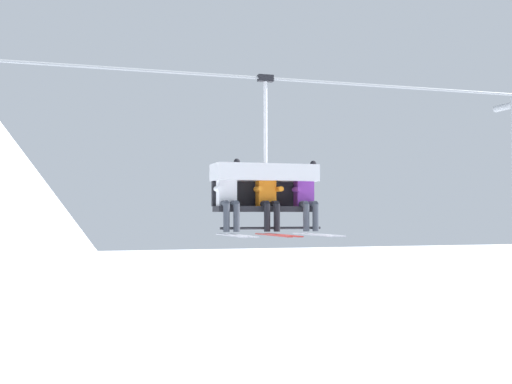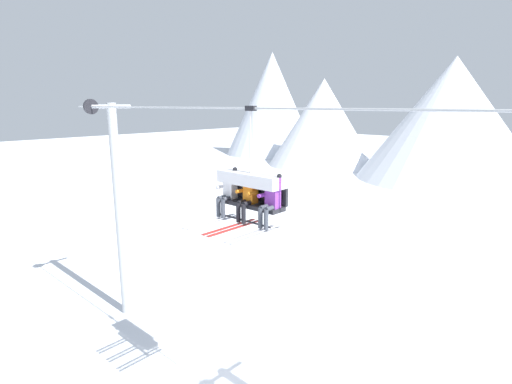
% 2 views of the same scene
% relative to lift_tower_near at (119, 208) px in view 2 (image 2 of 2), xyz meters
% --- Properties ---
extents(ground_plane, '(200.00, 200.00, 0.00)m').
position_rel_lift_tower_near_xyz_m(ground_plane, '(6.41, 0.02, -4.64)').
color(ground_plane, silver).
extents(mountain_peak_west, '(15.90, 15.90, 17.37)m').
position_rel_lift_tower_near_xyz_m(mountain_peak_west, '(-31.39, 46.67, 4.04)').
color(mountain_peak_west, silver).
rests_on(mountain_peak_west, ground_plane).
extents(mountain_peak_central, '(15.40, 15.40, 12.25)m').
position_rel_lift_tower_near_xyz_m(mountain_peak_central, '(-17.41, 41.52, 1.48)').
color(mountain_peak_central, white).
rests_on(mountain_peak_central, ground_plane).
extents(mountain_peak_east, '(20.43, 20.43, 14.00)m').
position_rel_lift_tower_near_xyz_m(mountain_peak_east, '(-0.19, 41.63, 2.35)').
color(mountain_peak_east, white).
rests_on(mountain_peak_east, ground_plane).
extents(lift_tower_near, '(0.36, 1.88, 8.95)m').
position_rel_lift_tower_near_xyz_m(lift_tower_near, '(0.00, 0.00, 0.00)').
color(lift_tower_near, '#9EA3A8').
rests_on(lift_tower_near, ground_plane).
extents(lift_cable, '(16.24, 0.05, 0.05)m').
position_rel_lift_tower_near_xyz_m(lift_cable, '(7.12, -0.78, 4.03)').
color(lift_cable, '#9EA3A8').
extents(chairlift_chair, '(1.86, 0.74, 2.75)m').
position_rel_lift_tower_near_xyz_m(chairlift_chair, '(8.12, -0.71, 2.21)').
color(chairlift_chair, '#232328').
extents(skier_white, '(0.48, 1.70, 1.34)m').
position_rel_lift_tower_near_xyz_m(skier_white, '(7.41, -0.92, 1.92)').
color(skier_white, silver).
extents(skier_orange, '(0.46, 1.70, 1.23)m').
position_rel_lift_tower_near_xyz_m(skier_orange, '(8.12, -0.93, 1.90)').
color(skier_orange, orange).
extents(skier_purple, '(0.48, 1.70, 1.34)m').
position_rel_lift_tower_near_xyz_m(skier_purple, '(8.85, -0.92, 1.92)').
color(skier_purple, purple).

